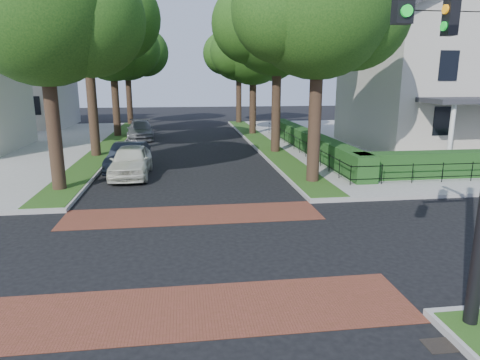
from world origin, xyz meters
name	(u,v)px	position (x,y,z in m)	size (l,w,h in m)	color
ground	(196,250)	(0.00, 0.00, 0.00)	(120.00, 120.00, 0.00)	black
sidewalk_ne	(443,140)	(19.50, 19.00, 0.07)	(30.00, 30.00, 0.15)	gray
crosswalk_far	(193,215)	(0.00, 3.20, 0.01)	(9.00, 2.20, 0.01)	brown
crosswalk_near	(201,310)	(0.00, -3.20, 0.01)	(9.00, 2.20, 0.01)	brown
storm_drain	(442,345)	(4.30, -5.00, 0.01)	(0.65, 0.45, 0.01)	black
grass_strip_ne	(262,142)	(5.40, 19.10, 0.16)	(1.60, 29.80, 0.02)	#254714
grass_strip_nw	(109,145)	(-5.40, 19.10, 0.16)	(1.60, 29.80, 0.02)	#254714
tree_right_near	(320,7)	(5.60, 7.24, 7.63)	(7.75, 6.67, 10.66)	black
tree_right_mid	(279,21)	(5.61, 15.25, 7.99)	(8.25, 7.09, 11.22)	black
tree_right_far	(254,50)	(5.60, 24.22, 6.91)	(7.25, 6.23, 9.74)	black
tree_right_back	(239,51)	(5.60, 33.23, 7.27)	(7.50, 6.45, 10.20)	black
tree_left_near	(46,10)	(-5.40, 7.23, 7.27)	(7.50, 6.45, 10.20)	black
tree_left_mid	(88,11)	(-5.39, 15.24, 8.34)	(8.00, 6.88, 11.48)	black
tree_left_far	(114,46)	(-5.40, 24.22, 7.12)	(7.00, 6.02, 9.86)	black
tree_left_back	(128,49)	(-5.40, 33.24, 7.41)	(7.75, 6.66, 10.44)	black
hedge_main_road	(309,141)	(7.70, 15.00, 0.75)	(1.00, 18.00, 1.20)	#1F4718
fence_main_road	(297,144)	(6.90, 15.00, 0.60)	(0.06, 18.00, 0.90)	black
house_victorian	(452,57)	(17.51, 15.92, 6.02)	(13.00, 13.05, 12.48)	beige
house_left_far	(16,74)	(-15.49, 31.99, 5.04)	(10.00, 9.00, 10.14)	beige
parked_car_front	(131,161)	(-2.83, 9.65, 0.77)	(1.81, 4.51, 1.54)	silver
parked_car_middle	(128,157)	(-3.12, 11.03, 0.72)	(1.52, 4.35, 1.43)	#202630
parked_car_rear	(140,130)	(-3.60, 22.88, 0.70)	(1.96, 4.82, 1.40)	slate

